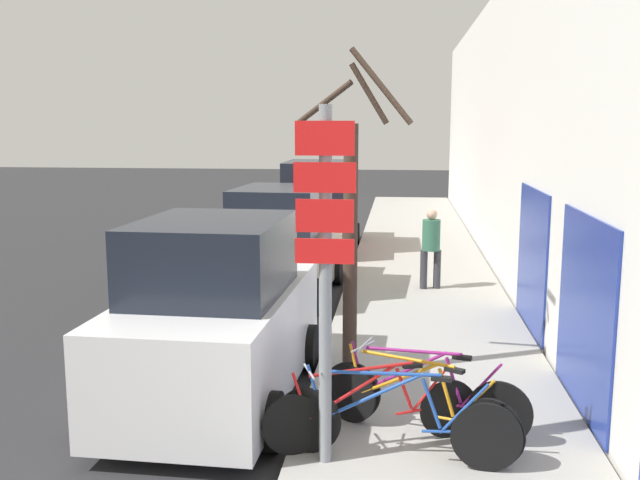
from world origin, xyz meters
TOP-DOWN VIEW (x-y plane):
  - ground_plane at (0.00, 11.20)m, footprint 80.00×80.00m
  - sidewalk_curb at (2.60, 14.00)m, footprint 3.20×32.00m
  - building_facade at (4.35, 13.91)m, footprint 0.23×32.00m
  - signpost at (1.40, 4.36)m, footprint 0.58×0.14m
  - bicycle_0 at (2.08, 4.43)m, footprint 2.43×0.46m
  - bicycle_1 at (1.86, 4.75)m, footprint 2.19×0.85m
  - bicycle_2 at (2.30, 4.90)m, footprint 2.05×1.22m
  - bicycle_3 at (2.38, 5.16)m, footprint 2.23×0.71m
  - parked_car_0 at (-0.13, 6.10)m, footprint 2.19×4.19m
  - parked_car_1 at (-0.23, 11.58)m, footprint 2.24×4.21m
  - parked_car_2 at (-0.07, 16.64)m, footprint 2.09×4.45m
  - pedestrian_near at (2.73, 12.01)m, footprint 0.42×0.36m
  - street_tree at (1.47, 6.91)m, footprint 1.55×0.58m

SIDE VIEW (x-z plane):
  - ground_plane at x=0.00m, z-range 0.00..0.00m
  - sidewalk_curb at x=2.60m, z-range 0.00..0.15m
  - bicycle_1 at x=1.86m, z-range 0.09..0.97m
  - bicycle_2 at x=2.30m, z-range 0.08..1.01m
  - bicycle_3 at x=2.38m, z-range 0.08..1.02m
  - bicycle_0 at x=2.08m, z-range 0.08..1.02m
  - parked_car_1 at x=-0.23m, z-range -0.11..2.11m
  - parked_car_0 at x=-0.13m, z-range -0.11..2.21m
  - pedestrian_near at x=2.73m, z-range 0.28..1.89m
  - parked_car_2 at x=-0.07m, z-range -0.13..2.33m
  - street_tree at x=1.47m, z-range -0.06..4.18m
  - signpost at x=1.40m, z-range 0.33..3.81m
  - building_facade at x=4.35m, z-range -0.02..6.48m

